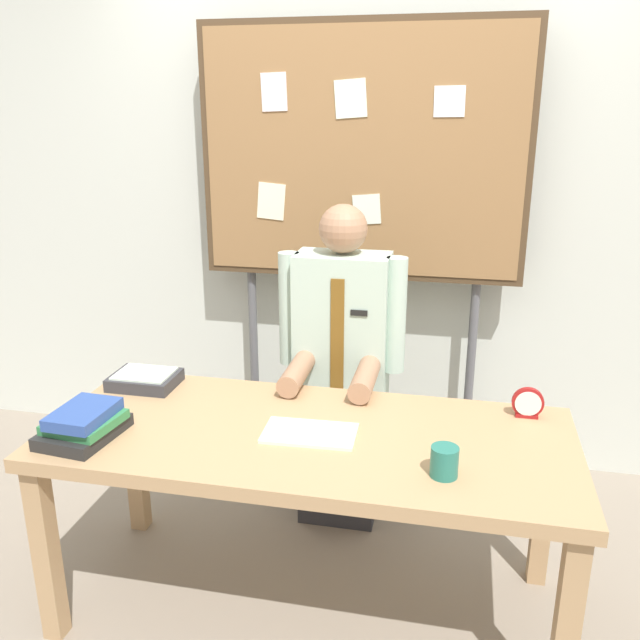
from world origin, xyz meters
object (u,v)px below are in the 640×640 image
book_stack (84,424)px  open_notebook (310,433)px  person (341,379)px  paper_tray (145,379)px  coffee_mug (444,462)px  desk (308,453)px  bulletin_board (361,160)px  desk_clock (528,404)px

book_stack → open_notebook: (0.75, 0.18, -0.05)m
person → paper_tray: person is taller
person → paper_tray: (-0.74, -0.39, 0.09)m
coffee_mug → paper_tray: coffee_mug is taller
book_stack → coffee_mug: size_ratio=3.11×
desk → coffee_mug: coffee_mug is taller
person → coffee_mug: 0.97m
bulletin_board → open_notebook: bearing=-89.5°
coffee_mug → paper_tray: size_ratio=0.38×
paper_tray → bulletin_board: bearing=49.3°
open_notebook → coffee_mug: size_ratio=3.29×
desk → bulletin_board: size_ratio=0.84×
desk → bulletin_board: (-0.00, 1.11, 0.93)m
bulletin_board → open_notebook: bulletin_board is taller
bulletin_board → open_notebook: (0.01, -1.13, -0.84)m
book_stack → paper_tray: bearing=90.1°
bulletin_board → coffee_mug: bulletin_board is taller
desk_clock → paper_tray: size_ratio=0.44×
bulletin_board → paper_tray: size_ratio=8.46×
desk → paper_tray: paper_tray is taller
coffee_mug → open_notebook: bearing=159.4°
coffee_mug → desk_clock: bearing=59.5°
desk → paper_tray: size_ratio=7.08×
desk → coffee_mug: bearing=-22.3°
desk_clock → open_notebook: bearing=-157.8°
open_notebook → desk_clock: 0.81m
person → desk_clock: (0.76, -0.36, 0.12)m
desk_clock → book_stack: bearing=-161.9°
bulletin_board → person: bearing=-90.0°
bulletin_board → coffee_mug: size_ratio=22.51×
book_stack → desk_clock: bearing=18.1°
bulletin_board → desk_clock: 1.37m
desk → desk_clock: size_ratio=16.13×
desk → person: 0.64m
person → open_notebook: bearing=-89.2°
paper_tray → book_stack: bearing=-89.9°
desk → coffee_mug: (0.47, -0.19, 0.13)m
coffee_mug → desk: bearing=157.7°
paper_tray → person: bearing=27.7°
person → open_notebook: person is taller
desk → book_stack: book_stack is taller
person → desk_clock: 0.84m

